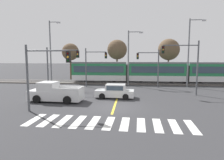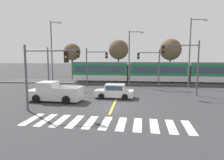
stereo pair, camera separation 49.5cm
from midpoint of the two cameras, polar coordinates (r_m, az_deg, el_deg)
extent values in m
plane|color=#333335|center=(18.19, 0.97, -7.79)|extent=(200.00, 200.00, 0.00)
cube|color=#56514C|center=(33.79, 3.64, -0.77)|extent=(120.00, 4.00, 0.18)
cube|color=#939399|center=(33.06, 3.58, -0.70)|extent=(120.00, 0.08, 0.10)
cube|color=#939399|center=(34.49, 3.71, -0.38)|extent=(120.00, 0.08, 0.10)
cube|color=silver|center=(34.10, -2.83, 0.81)|extent=(9.00, 2.60, 0.90)
cube|color=#237A47|center=(33.98, -2.84, 3.16)|extent=(9.00, 2.60, 1.90)
cube|color=#384756|center=(32.68, -3.22, 3.09)|extent=(8.28, 0.04, 1.04)
cube|color=slate|center=(33.93, -2.85, 4.99)|extent=(9.00, 2.39, 0.28)
cylinder|color=black|center=(33.84, 1.31, 0.00)|extent=(0.70, 0.20, 0.70)
cylinder|color=black|center=(34.64, -6.87, 0.12)|extent=(0.70, 0.20, 0.70)
cube|color=silver|center=(33.87, 13.23, 0.59)|extent=(9.00, 2.60, 0.90)
cube|color=#237A47|center=(33.75, 13.30, 2.95)|extent=(9.00, 2.60, 1.90)
cube|color=#384756|center=(32.44, 13.57, 2.88)|extent=(8.28, 0.04, 1.04)
cube|color=slate|center=(33.69, 13.35, 4.80)|extent=(9.00, 2.39, 0.28)
cylinder|color=black|center=(34.29, 17.32, -0.22)|extent=(0.70, 0.20, 0.70)
cylinder|color=black|center=(33.72, 9.03, -0.11)|extent=(0.70, 0.20, 0.70)
cube|color=silver|center=(36.22, 28.34, 0.34)|extent=(9.00, 2.60, 0.90)
cube|color=#237A47|center=(36.10, 28.46, 2.55)|extent=(9.00, 2.60, 1.90)
cube|color=#384756|center=(34.88, 29.27, 2.46)|extent=(8.28, 0.04, 1.04)
cube|color=slate|center=(36.05, 28.56, 4.27)|extent=(9.00, 2.39, 0.28)
cylinder|color=black|center=(35.43, 24.57, -0.32)|extent=(0.70, 0.20, 0.70)
cube|color=#2D2D2D|center=(33.58, 5.19, 1.89)|extent=(0.50, 2.34, 2.80)
cube|color=#2D2D2D|center=(34.67, 21.09, 1.62)|extent=(0.50, 2.34, 2.80)
cube|color=silver|center=(15.95, -21.01, -10.38)|extent=(0.67, 2.82, 0.01)
cube|color=silver|center=(15.44, -17.41, -10.80)|extent=(0.67, 2.82, 0.01)
cube|color=silver|center=(15.00, -13.56, -11.21)|extent=(0.67, 2.82, 0.01)
cube|color=silver|center=(14.63, -9.49, -11.58)|extent=(0.67, 2.82, 0.01)
cube|color=silver|center=(14.33, -5.23, -11.90)|extent=(0.67, 2.82, 0.01)
cube|color=silver|center=(14.12, -0.79, -12.17)|extent=(0.67, 2.82, 0.01)
cube|color=silver|center=(13.98, 3.76, -12.38)|extent=(0.67, 2.82, 0.01)
cube|color=silver|center=(13.94, 8.38, -12.51)|extent=(0.67, 2.82, 0.01)
cube|color=silver|center=(13.98, 13.00, -12.56)|extent=(0.67, 2.82, 0.01)
cube|color=silver|center=(14.10, 17.57, -12.53)|extent=(0.67, 2.82, 0.01)
cube|color=silver|center=(14.31, 22.04, -12.43)|extent=(0.67, 2.82, 0.01)
cube|color=gold|center=(23.85, 2.35, -4.23)|extent=(0.20, 16.22, 0.01)
cube|color=silver|center=(22.04, 1.25, -3.80)|extent=(4.26, 1.85, 0.72)
cube|color=silver|center=(21.91, 1.51, -2.06)|extent=(2.15, 1.60, 0.64)
cube|color=#384756|center=(22.05, -1.07, -1.99)|extent=(0.15, 1.43, 0.52)
cube|color=#384756|center=(21.14, 1.25, -2.38)|extent=(1.79, 0.11, 0.48)
cylinder|color=black|center=(21.45, -2.40, -4.64)|extent=(0.65, 0.24, 0.64)
cylinder|color=black|center=(23.09, -1.58, -3.80)|extent=(0.65, 0.24, 0.64)
cylinder|color=black|center=(21.12, 4.35, -4.84)|extent=(0.65, 0.24, 0.64)
cylinder|color=black|center=(22.78, 4.68, -3.97)|extent=(0.65, 0.24, 0.64)
cube|color=silver|center=(21.19, -15.21, -4.07)|extent=(5.50, 2.27, 0.96)
cube|color=silver|center=(21.40, -17.25, -1.59)|extent=(1.80, 1.93, 0.84)
cube|color=#384756|center=(21.75, -19.01, -1.47)|extent=(0.20, 1.70, 0.66)
cube|color=silver|center=(19.76, -13.20, -2.86)|extent=(2.70, 0.28, 0.36)
cube|color=silver|center=(21.44, -11.28, -2.05)|extent=(2.70, 0.28, 0.36)
cube|color=silver|center=(20.11, -8.43, -2.58)|extent=(0.23, 1.96, 0.36)
cylinder|color=black|center=(21.11, -20.18, -5.03)|extent=(0.81, 0.33, 0.80)
cylinder|color=black|center=(22.79, -17.71, -4.07)|extent=(0.81, 0.33, 0.80)
cylinder|color=black|center=(19.75, -12.25, -5.57)|extent=(0.81, 0.33, 0.80)
cylinder|color=black|center=(21.53, -10.29, -4.48)|extent=(0.81, 0.33, 0.80)
cylinder|color=#515459|center=(25.14, 23.85, 3.05)|extent=(0.18, 0.18, 6.35)
cylinder|color=#515459|center=(24.61, 19.64, 9.35)|extent=(4.00, 0.12, 0.12)
cube|color=black|center=(24.23, 14.93, 8.38)|extent=(0.32, 0.28, 0.90)
sphere|color=#360605|center=(24.09, 15.01, 9.03)|extent=(0.18, 0.18, 0.18)
sphere|color=#F7AA26|center=(24.08, 14.98, 8.39)|extent=(0.18, 0.18, 0.18)
sphere|color=black|center=(24.07, 14.96, 7.74)|extent=(0.18, 0.18, 0.18)
cylinder|color=#515459|center=(27.10, -17.23, 2.87)|extent=(0.18, 0.18, 5.69)
cylinder|color=#515459|center=(26.30, -13.40, 8.28)|extent=(4.00, 0.12, 0.12)
cube|color=black|center=(25.68, -9.14, 7.30)|extent=(0.32, 0.28, 0.90)
sphere|color=#360605|center=(25.54, -9.24, 7.90)|extent=(0.18, 0.18, 0.18)
sphere|color=#F7AA26|center=(25.54, -9.23, 7.30)|extent=(0.18, 0.18, 0.18)
sphere|color=black|center=(25.54, -9.22, 6.69)|extent=(0.18, 0.18, 0.18)
cylinder|color=#515459|center=(29.73, 13.76, 3.14)|extent=(0.18, 0.18, 5.50)
cylinder|color=#515459|center=(29.52, 10.97, 7.68)|extent=(3.00, 0.12, 0.12)
cube|color=black|center=(29.45, 8.02, 6.77)|extent=(0.32, 0.28, 0.90)
sphere|color=#360605|center=(29.30, 8.03, 7.30)|extent=(0.18, 0.18, 0.18)
sphere|color=#F7AA26|center=(29.30, 8.02, 6.77)|extent=(0.18, 0.18, 0.18)
sphere|color=black|center=(29.30, 8.02, 6.24)|extent=(0.18, 0.18, 0.18)
cylinder|color=#515459|center=(30.02, -6.77, 3.54)|extent=(0.18, 0.18, 5.73)
cylinder|color=#515459|center=(29.66, -3.99, 8.00)|extent=(3.00, 0.12, 0.12)
cube|color=black|center=(29.42, -1.08, 7.05)|extent=(0.32, 0.28, 0.90)
sphere|color=#360605|center=(29.27, -1.12, 7.58)|extent=(0.18, 0.18, 0.18)
sphere|color=#F7AA26|center=(29.27, -1.12, 7.05)|extent=(0.18, 0.18, 0.18)
sphere|color=black|center=(29.27, -1.12, 6.52)|extent=(0.18, 0.18, 0.18)
cylinder|color=#515459|center=(17.96, -22.58, 0.44)|extent=(0.18, 0.18, 5.52)
cylinder|color=#515459|center=(17.07, -17.75, 7.97)|extent=(3.50, 0.12, 0.12)
cube|color=black|center=(16.43, -12.08, 6.45)|extent=(0.32, 0.28, 0.90)
sphere|color=#360605|center=(16.29, -12.28, 7.40)|extent=(0.18, 0.18, 0.18)
sphere|color=#F7AA26|center=(16.29, -12.25, 6.45)|extent=(0.18, 0.18, 0.18)
sphere|color=black|center=(16.29, -12.23, 5.50)|extent=(0.18, 0.18, 0.18)
cylinder|color=slate|center=(32.76, -16.41, 7.27)|extent=(0.20, 0.20, 9.93)
cylinder|color=slate|center=(32.89, -15.52, 15.65)|extent=(1.42, 0.12, 0.12)
cube|color=#B2B2B7|center=(32.62, -14.32, 15.58)|extent=(0.56, 0.28, 0.20)
cylinder|color=slate|center=(30.91, 5.37, 6.14)|extent=(0.20, 0.20, 8.40)
cylinder|color=slate|center=(31.10, 7.24, 13.50)|extent=(1.89, 0.12, 0.12)
cube|color=#B2B2B7|center=(31.11, 9.02, 13.29)|extent=(0.56, 0.28, 0.20)
cylinder|color=slate|center=(31.24, 21.72, 7.07)|extent=(0.20, 0.20, 9.91)
cylinder|color=slate|center=(31.91, 23.85, 15.55)|extent=(1.93, 0.12, 0.12)
cube|color=#B2B2B7|center=(32.18, 25.54, 15.21)|extent=(0.56, 0.28, 0.20)
cylinder|color=brown|center=(40.17, -10.90, 3.59)|extent=(0.32, 0.32, 4.71)
sphere|color=brown|center=(40.11, -11.00, 7.89)|extent=(3.30, 3.30, 3.30)
cylinder|color=brown|center=(39.09, 2.23, 3.86)|extent=(0.32, 0.32, 5.04)
sphere|color=brown|center=(39.05, 2.25, 8.67)|extent=(3.82, 3.82, 3.82)
cylinder|color=brown|center=(39.46, 16.55, 3.56)|extent=(0.32, 0.32, 4.97)
sphere|color=brown|center=(39.42, 16.72, 8.34)|extent=(4.03, 4.03, 4.03)
camera|label=1|loc=(0.25, -89.43, 0.07)|focal=32.00mm
camera|label=2|loc=(0.25, 90.57, -0.07)|focal=32.00mm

